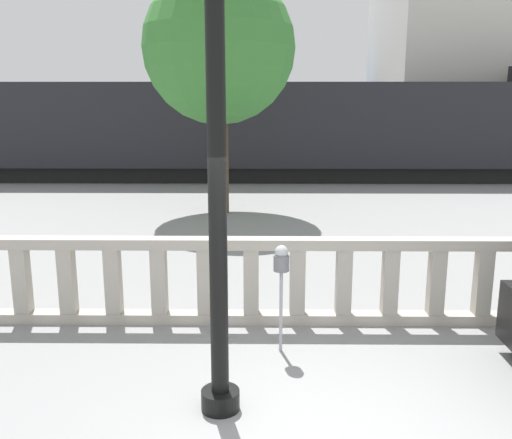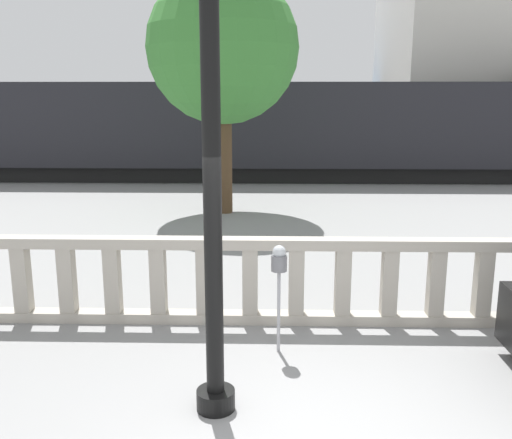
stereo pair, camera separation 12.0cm
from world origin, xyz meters
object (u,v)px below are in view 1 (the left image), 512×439
Objects in this scene: parking_meter at (281,266)px; train_near at (222,129)px; tree_left at (219,48)px; lamppost at (217,142)px; train_far at (231,115)px.

train_near is (-1.68, 14.19, 0.71)m from parking_meter.
train_near is 6.50m from tree_left.
tree_left reaches higher than lamppost.
lamppost reaches higher than parking_meter.
tree_left is (-1.29, 8.14, 3.04)m from parking_meter.
tree_left is (0.38, -6.06, 2.33)m from train_near.
lamppost is 9.58m from tree_left.
tree_left is (-0.66, 9.44, 1.48)m from lamppost.
parking_meter is 0.05× the size of train_near.
parking_meter is (0.64, 1.31, -1.56)m from lamppost.
lamppost is at bearing -86.16° from train_near.
tree_left is (0.62, -16.25, 2.26)m from train_far.
parking_meter is at bearing -80.97° from tree_left.
train_near is at bearing -88.67° from train_far.
train_near reaches higher than parking_meter.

